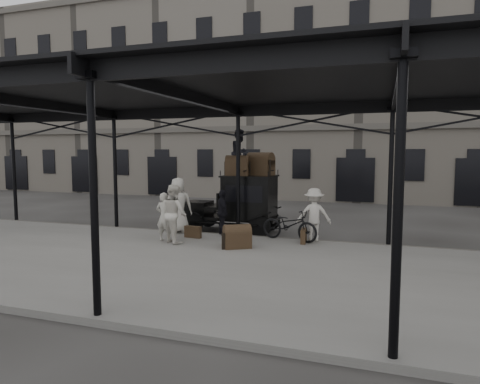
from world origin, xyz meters
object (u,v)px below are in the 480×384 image
Objects in this scene: taxi at (242,201)px; bicycle at (290,225)px; porter_official at (223,212)px; steamer_trunk_roof_near at (237,167)px; porter_left at (164,217)px; steamer_trunk_platform at (237,238)px.

taxi is 2.74m from bicycle.
porter_official is 1.92m from steamer_trunk_roof_near.
taxi reaches higher than porter_left.
taxi reaches higher than bicycle.
porter_official reaches higher than bicycle.
taxi reaches higher than porter_official.
porter_official is 1.96× the size of steamer_trunk_platform.
porter_official is at bearing 91.02° from steamer_trunk_platform.
steamer_trunk_platform is at bearing -74.01° from taxi.
porter_official is (1.42, 1.58, -0.00)m from porter_left.
steamer_trunk_roof_near is (1.58, 2.71, 1.54)m from porter_left.
taxi is 3.34m from steamer_trunk_platform.
bicycle is (3.85, 1.39, -0.27)m from porter_left.
porter_left is (-1.66, -2.96, -0.26)m from taxi.
taxi is at bearing 63.27° from steamer_trunk_roof_near.
steamer_trunk_roof_near is at bearing 76.71° from steamer_trunk_platform.
bicycle is at bearing -131.52° from porter_official.
taxi is at bearing 71.21° from bicycle.
porter_official is at bearing 102.31° from bicycle.
steamer_trunk_roof_near is 3.66m from steamer_trunk_platform.
porter_official is (-0.25, -1.37, -0.26)m from taxi.
bicycle is at bearing -38.99° from steamer_trunk_roof_near.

